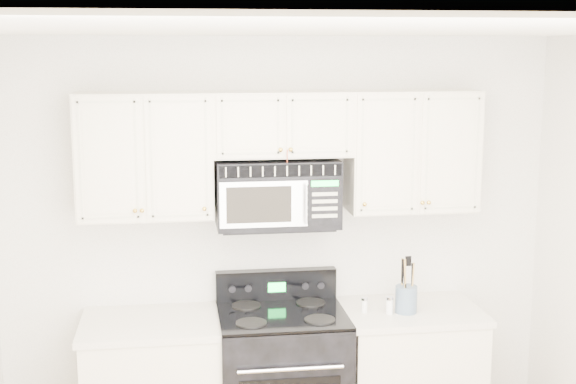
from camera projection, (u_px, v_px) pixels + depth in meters
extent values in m
cube|color=white|center=(334.00, 30.00, 3.21)|extent=(3.50, 3.50, 0.01)
cube|color=white|center=(278.00, 242.00, 5.14)|extent=(3.50, 0.01, 2.60)
cube|color=beige|center=(153.00, 324.00, 4.80)|extent=(0.86, 0.65, 0.04)
cube|color=beige|center=(409.00, 380.00, 5.10)|extent=(0.82, 0.63, 0.88)
cube|color=beige|center=(411.00, 311.00, 5.02)|extent=(0.86, 0.65, 0.04)
cylinder|color=silver|center=(291.00, 369.00, 4.57)|extent=(0.61, 0.02, 0.02)
cube|color=black|center=(282.00, 314.00, 4.89)|extent=(0.78, 0.66, 0.02)
cube|color=black|center=(276.00, 285.00, 5.15)|extent=(0.78, 0.08, 0.20)
cube|color=#15E846|center=(277.00, 287.00, 5.11)|extent=(0.11, 0.00, 0.06)
cube|color=beige|center=(145.00, 156.00, 4.76)|extent=(0.80, 0.33, 0.75)
cube|color=beige|center=(412.00, 151.00, 4.99)|extent=(0.80, 0.33, 0.75)
cube|color=beige|center=(281.00, 124.00, 4.84)|extent=(0.84, 0.33, 0.39)
sphere|color=gold|center=(142.00, 211.00, 4.63)|extent=(0.03, 0.03, 0.03)
sphere|color=gold|center=(204.00, 209.00, 4.68)|extent=(0.03, 0.03, 0.03)
sphere|color=gold|center=(365.00, 204.00, 4.81)|extent=(0.03, 0.03, 0.03)
sphere|color=gold|center=(423.00, 203.00, 4.86)|extent=(0.03, 0.03, 0.03)
sphere|color=gold|center=(281.00, 150.00, 4.68)|extent=(0.03, 0.03, 0.03)
sphere|color=gold|center=(291.00, 150.00, 4.69)|extent=(0.03, 0.03, 0.03)
cylinder|color=#B9361B|center=(287.00, 159.00, 4.70)|extent=(0.01, 0.00, 0.11)
sphere|color=gold|center=(287.00, 169.00, 4.71)|extent=(0.04, 0.04, 0.04)
cube|color=black|center=(277.00, 193.00, 4.89)|extent=(0.74, 0.37, 0.41)
cube|color=beige|center=(281.00, 171.00, 4.69)|extent=(0.72, 0.01, 0.07)
cube|color=silver|center=(264.00, 204.00, 4.70)|extent=(0.52, 0.01, 0.27)
cube|color=black|center=(259.00, 205.00, 4.69)|extent=(0.38, 0.01, 0.22)
cube|color=black|center=(325.00, 203.00, 4.75)|extent=(0.20, 0.01, 0.27)
cube|color=#15E846|center=(325.00, 183.00, 4.72)|extent=(0.16, 0.00, 0.03)
cylinder|color=silver|center=(306.00, 204.00, 4.70)|extent=(0.02, 0.02, 0.24)
cylinder|color=slate|center=(406.00, 299.00, 4.93)|extent=(0.13, 0.13, 0.17)
cylinder|color=#B28B47|center=(412.00, 286.00, 4.92)|extent=(0.01, 0.01, 0.29)
cylinder|color=black|center=(402.00, 283.00, 4.94)|extent=(0.01, 0.01, 0.31)
cylinder|color=#B28B47|center=(405.00, 285.00, 4.87)|extent=(0.01, 0.01, 0.33)
cylinder|color=black|center=(412.00, 286.00, 4.92)|extent=(0.01, 0.01, 0.29)
cylinder|color=#B28B47|center=(402.00, 283.00, 4.94)|extent=(0.01, 0.01, 0.31)
cylinder|color=black|center=(405.00, 285.00, 4.87)|extent=(0.01, 0.01, 0.33)
cylinder|color=#B28B47|center=(412.00, 286.00, 4.92)|extent=(0.01, 0.01, 0.29)
cylinder|color=white|center=(364.00, 306.00, 4.93)|extent=(0.04, 0.04, 0.08)
cylinder|color=silver|center=(365.00, 299.00, 4.92)|extent=(0.04, 0.04, 0.02)
cylinder|color=white|center=(389.00, 307.00, 4.90)|extent=(0.04, 0.04, 0.09)
cylinder|color=silver|center=(390.00, 298.00, 4.89)|extent=(0.05, 0.05, 0.02)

